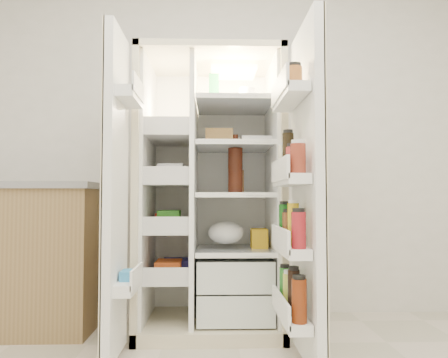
{
  "coord_description": "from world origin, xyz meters",
  "views": [
    {
      "loc": [
        -0.15,
        -1.21,
        0.86
      ],
      "look_at": [
        -0.09,
        1.25,
        0.97
      ],
      "focal_mm": 34.0,
      "sensor_mm": 36.0,
      "label": 1
    }
  ],
  "objects": [
    {
      "name": "refrigerator",
      "position": [
        -0.15,
        1.65,
        0.74
      ],
      "size": [
        0.92,
        0.7,
        1.8
      ],
      "color": "beige",
      "rests_on": "floor"
    },
    {
      "name": "wall_back",
      "position": [
        0.0,
        2.0,
        1.35
      ],
      "size": [
        4.0,
        0.02,
        2.7
      ],
      "primitive_type": "cube",
      "color": "white",
      "rests_on": "floor"
    },
    {
      "name": "freezer_door",
      "position": [
        -0.66,
        1.05,
        0.89
      ],
      "size": [
        0.15,
        0.4,
        1.72
      ],
      "color": "white",
      "rests_on": "floor"
    },
    {
      "name": "kitchen_counter",
      "position": [
        -1.56,
        1.68,
        0.48
      ],
      "size": [
        1.33,
        0.71,
        0.96
      ],
      "color": "olive",
      "rests_on": "floor"
    },
    {
      "name": "fridge_door",
      "position": [
        0.32,
        0.96,
        0.87
      ],
      "size": [
        0.17,
        0.58,
        1.72
      ],
      "color": "white",
      "rests_on": "floor"
    }
  ]
}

